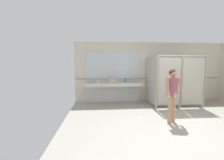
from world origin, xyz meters
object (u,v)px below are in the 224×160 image
Objects in this scene: soap_dispenser at (126,80)px; handbag at (112,80)px; paper_cup at (98,82)px; person_standing at (172,89)px.

handbag is at bearing -153.97° from soap_dispenser.
handbag is 0.70m from soap_dispenser.
soap_dispenser is 2.10× the size of paper_cup.
person_standing is 2.66m from soap_dispenser.
soap_dispenser is at bearing 9.17° from paper_cup.
handbag reaches higher than paper_cup.
soap_dispenser reaches higher than paper_cup.
person_standing is at bearing -54.59° from handbag.
handbag is at bearing 125.41° from person_standing.
person_standing is 2.69m from handbag.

